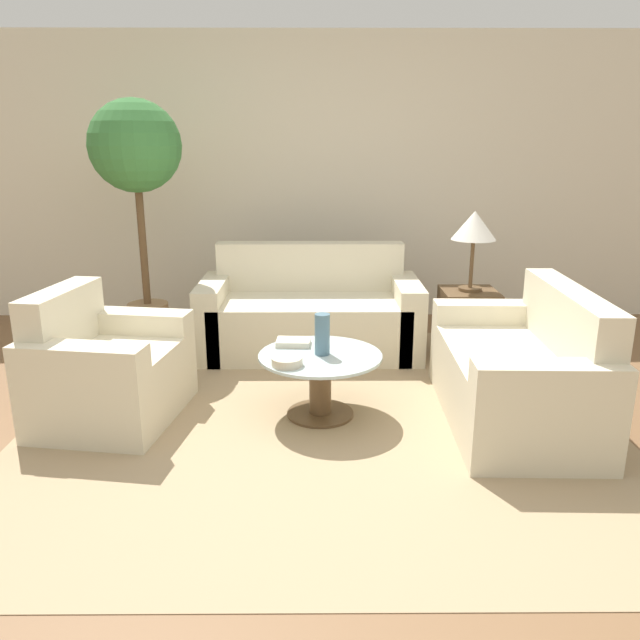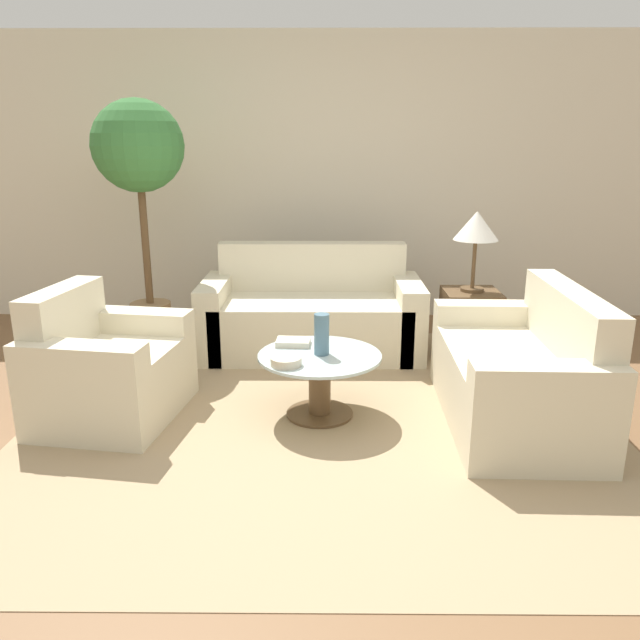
# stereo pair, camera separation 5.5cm
# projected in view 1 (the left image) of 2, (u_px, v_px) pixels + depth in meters

# --- Properties ---
(ground_plane) EXTENTS (14.00, 14.00, 0.00)m
(ground_plane) POSITION_uv_depth(u_px,v_px,m) (315.00, 467.00, 3.30)
(ground_plane) COLOR brown
(wall_back) EXTENTS (10.00, 0.06, 2.60)m
(wall_back) POSITION_uv_depth(u_px,v_px,m) (315.00, 180.00, 5.82)
(wall_back) COLOR beige
(wall_back) RESTS_ON ground_plane
(rug) EXTENTS (3.55, 3.42, 0.01)m
(rug) POSITION_uv_depth(u_px,v_px,m) (320.00, 414.00, 3.92)
(rug) COLOR tan
(rug) RESTS_ON ground_plane
(sofa_main) EXTENTS (1.74, 0.82, 0.84)m
(sofa_main) POSITION_uv_depth(u_px,v_px,m) (310.00, 316.00, 5.07)
(sofa_main) COLOR beige
(sofa_main) RESTS_ON ground_plane
(armchair) EXTENTS (0.88, 1.01, 0.81)m
(armchair) POSITION_uv_depth(u_px,v_px,m) (104.00, 374.00, 3.82)
(armchair) COLOR beige
(armchair) RESTS_ON ground_plane
(loveseat) EXTENTS (0.81, 1.44, 0.83)m
(loveseat) POSITION_uv_depth(u_px,v_px,m) (524.00, 376.00, 3.78)
(loveseat) COLOR beige
(loveseat) RESTS_ON ground_plane
(coffee_table) EXTENTS (0.76, 0.76, 0.40)m
(coffee_table) POSITION_uv_depth(u_px,v_px,m) (320.00, 376.00, 3.84)
(coffee_table) COLOR brown
(coffee_table) RESTS_ON ground_plane
(side_table) EXTENTS (0.42, 0.42, 0.53)m
(side_table) POSITION_uv_depth(u_px,v_px,m) (468.00, 323.00, 4.93)
(side_table) COLOR brown
(side_table) RESTS_ON ground_plane
(table_lamp) EXTENTS (0.34, 0.34, 0.62)m
(table_lamp) POSITION_uv_depth(u_px,v_px,m) (474.00, 228.00, 4.72)
(table_lamp) COLOR brown
(table_lamp) RESTS_ON side_table
(potted_plant) EXTENTS (0.71, 0.71, 1.97)m
(potted_plant) POSITION_uv_depth(u_px,v_px,m) (137.00, 166.00, 4.81)
(potted_plant) COLOR #93704C
(potted_plant) RESTS_ON ground_plane
(vase) EXTENTS (0.09, 0.09, 0.26)m
(vase) POSITION_uv_depth(u_px,v_px,m) (322.00, 334.00, 3.77)
(vase) COLOR slate
(vase) RESTS_ON coffee_table
(bowl) EXTENTS (0.18, 0.18, 0.05)m
(bowl) POSITION_uv_depth(u_px,v_px,m) (287.00, 361.00, 3.61)
(bowl) COLOR beige
(bowl) RESTS_ON coffee_table
(book_stack) EXTENTS (0.22, 0.16, 0.04)m
(book_stack) POSITION_uv_depth(u_px,v_px,m) (293.00, 342.00, 3.97)
(book_stack) COLOR beige
(book_stack) RESTS_ON coffee_table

